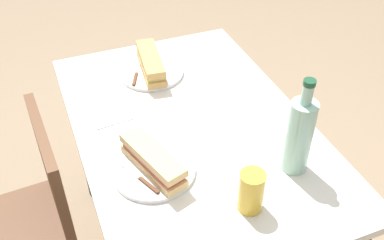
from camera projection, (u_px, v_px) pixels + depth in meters
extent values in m
cube|color=silver|center=(192.00, 128.00, 1.51)|extent=(1.15, 0.75, 0.03)
cylinder|color=#262628|center=(213.00, 107.00, 2.21)|extent=(0.06, 0.06, 0.71)
cylinder|color=#262628|center=(85.00, 139.00, 2.03)|extent=(0.06, 0.06, 0.71)
cube|color=brown|center=(9.00, 238.00, 1.49)|extent=(0.42, 0.42, 0.02)
cube|color=brown|center=(53.00, 177.00, 1.42)|extent=(0.38, 0.05, 0.40)
cylinder|color=brown|center=(64.00, 224.00, 1.83)|extent=(0.04, 0.04, 0.44)
cylinder|color=white|center=(151.00, 72.00, 1.73)|extent=(0.25, 0.25, 0.01)
cube|color=tan|center=(151.00, 68.00, 1.72)|extent=(0.26, 0.10, 0.02)
cube|color=#DBC66B|center=(151.00, 63.00, 1.71)|extent=(0.24, 0.09, 0.02)
cube|color=tan|center=(150.00, 58.00, 1.69)|extent=(0.26, 0.10, 0.02)
cube|color=silver|center=(138.00, 66.00, 1.75)|extent=(0.10, 0.05, 0.00)
cube|color=#59331E|center=(135.00, 79.00, 1.67)|extent=(0.08, 0.04, 0.01)
cylinder|color=white|center=(154.00, 170.00, 1.32)|extent=(0.25, 0.25, 0.01)
cube|color=#DBB77A|center=(153.00, 165.00, 1.31)|extent=(0.25, 0.14, 0.02)
cube|color=#B74C3D|center=(153.00, 160.00, 1.30)|extent=(0.23, 0.13, 0.02)
cube|color=#DBB77A|center=(152.00, 155.00, 1.28)|extent=(0.25, 0.14, 0.02)
cube|color=silver|center=(129.00, 169.00, 1.31)|extent=(0.10, 0.05, 0.00)
cube|color=#59331E|center=(149.00, 185.00, 1.26)|extent=(0.08, 0.04, 0.01)
cylinder|color=#99C6B7|center=(299.00, 137.00, 1.27)|extent=(0.08, 0.08, 0.24)
cylinder|color=#99C6B7|center=(307.00, 95.00, 1.18)|extent=(0.03, 0.03, 0.06)
cylinder|color=#19472D|center=(310.00, 83.00, 1.15)|extent=(0.03, 0.03, 0.02)
cylinder|color=gold|center=(251.00, 191.00, 1.19)|extent=(0.07, 0.07, 0.13)
cube|color=white|center=(108.00, 113.00, 1.55)|extent=(0.15, 0.15, 0.00)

